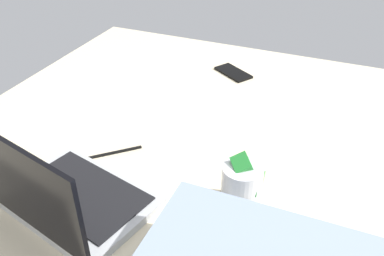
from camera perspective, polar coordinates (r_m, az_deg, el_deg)
The scene contains 5 objects.
bed_mattress at distance 115.17cm, azimuth 9.97°, elevation -7.85°, with size 180.00×140.00×18.00cm, color beige.
laptop at distance 94.78cm, azimuth -17.17°, elevation -9.05°, with size 37.51×30.17×23.00cm.
snack_cup at distance 91.81cm, azimuth 6.97°, elevation -7.93°, with size 9.00×9.00×13.80cm.
cell_phone at distance 151.30cm, azimuth 5.73°, elevation 7.64°, with size 6.80×14.00×0.80cm, color black.
charger_cable at distance 111.40cm, azimuth -11.24°, elevation -3.48°, with size 17.00×0.60×0.60cm, color black.
Camera 1 is at (-14.51, 85.83, 84.41)cm, focal length 38.55 mm.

